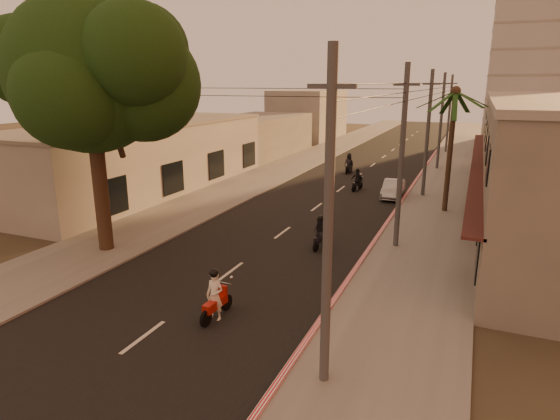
{
  "coord_description": "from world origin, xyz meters",
  "views": [
    {
      "loc": [
        9.45,
        -14.91,
        8.08
      ],
      "look_at": [
        0.91,
        5.47,
        2.05
      ],
      "focal_mm": 30.0,
      "sensor_mm": 36.0,
      "label": 1
    }
  ],
  "objects_px": {
    "scooter_mid_a": "(320,234)",
    "scooter_mid_b": "(357,181)",
    "scooter_red": "(215,297)",
    "palm_tree": "(455,99)",
    "parked_car": "(393,189)",
    "broadleaf_tree": "(98,74)",
    "scooter_far_a": "(349,164)"
  },
  "relations": [
    {
      "from": "scooter_mid_a",
      "to": "scooter_far_a",
      "type": "bearing_deg",
      "value": 106.03
    },
    {
      "from": "palm_tree",
      "to": "scooter_red",
      "type": "height_order",
      "value": "palm_tree"
    },
    {
      "from": "palm_tree",
      "to": "broadleaf_tree",
      "type": "bearing_deg",
      "value": -136.52
    },
    {
      "from": "palm_tree",
      "to": "scooter_mid_a",
      "type": "relative_size",
      "value": 4.64
    },
    {
      "from": "broadleaf_tree",
      "to": "palm_tree",
      "type": "bearing_deg",
      "value": 43.48
    },
    {
      "from": "broadleaf_tree",
      "to": "scooter_mid_a",
      "type": "xyz_separation_m",
      "value": [
        9.33,
        4.26,
        -7.69
      ]
    },
    {
      "from": "scooter_mid_a",
      "to": "parked_car",
      "type": "bearing_deg",
      "value": 88.35
    },
    {
      "from": "scooter_mid_b",
      "to": "scooter_red",
      "type": "bearing_deg",
      "value": -77.81
    },
    {
      "from": "scooter_mid_b",
      "to": "palm_tree",
      "type": "bearing_deg",
      "value": -19.24
    },
    {
      "from": "scooter_mid_b",
      "to": "parked_car",
      "type": "distance_m",
      "value": 3.18
    },
    {
      "from": "scooter_red",
      "to": "parked_car",
      "type": "xyz_separation_m",
      "value": [
        2.66,
        20.78,
        -0.19
      ]
    },
    {
      "from": "scooter_mid_b",
      "to": "parked_car",
      "type": "xyz_separation_m",
      "value": [
        2.95,
        -1.18,
        -0.16
      ]
    },
    {
      "from": "palm_tree",
      "to": "scooter_mid_a",
      "type": "bearing_deg",
      "value": -118.84
    },
    {
      "from": "scooter_mid_a",
      "to": "scooter_far_a",
      "type": "height_order",
      "value": "scooter_far_a"
    },
    {
      "from": "palm_tree",
      "to": "scooter_red",
      "type": "distance_m",
      "value": 20.11
    },
    {
      "from": "parked_car",
      "to": "scooter_mid_a",
      "type": "bearing_deg",
      "value": -99.86
    },
    {
      "from": "palm_tree",
      "to": "scooter_mid_a",
      "type": "distance_m",
      "value": 12.67
    },
    {
      "from": "broadleaf_tree",
      "to": "parked_car",
      "type": "xyz_separation_m",
      "value": [
        10.84,
        16.66,
        -7.84
      ]
    },
    {
      "from": "scooter_red",
      "to": "scooter_mid_a",
      "type": "relative_size",
      "value": 1.1
    },
    {
      "from": "parked_car",
      "to": "scooter_far_a",
      "type": "bearing_deg",
      "value": 120.93
    },
    {
      "from": "scooter_far_a",
      "to": "scooter_red",
      "type": "bearing_deg",
      "value": -82.33
    },
    {
      "from": "scooter_mid_a",
      "to": "scooter_mid_b",
      "type": "distance_m",
      "value": 13.65
    },
    {
      "from": "scooter_mid_b",
      "to": "parked_car",
      "type": "height_order",
      "value": "scooter_mid_b"
    },
    {
      "from": "scooter_mid_b",
      "to": "scooter_far_a",
      "type": "xyz_separation_m",
      "value": [
        -2.44,
        6.86,
        0.04
      ]
    },
    {
      "from": "scooter_mid_b",
      "to": "scooter_far_a",
      "type": "distance_m",
      "value": 7.28
    },
    {
      "from": "broadleaf_tree",
      "to": "scooter_far_a",
      "type": "relative_size",
      "value": 6.34
    },
    {
      "from": "palm_tree",
      "to": "parked_car",
      "type": "distance_m",
      "value": 8.03
    },
    {
      "from": "scooter_far_a",
      "to": "parked_car",
      "type": "relative_size",
      "value": 0.48
    },
    {
      "from": "scooter_mid_a",
      "to": "parked_car",
      "type": "relative_size",
      "value": 0.45
    },
    {
      "from": "broadleaf_tree",
      "to": "scooter_far_a",
      "type": "distance_m",
      "value": 26.42
    },
    {
      "from": "scooter_mid_a",
      "to": "scooter_mid_b",
      "type": "height_order",
      "value": "scooter_mid_b"
    },
    {
      "from": "scooter_mid_a",
      "to": "scooter_far_a",
      "type": "distance_m",
      "value": 20.8
    }
  ]
}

